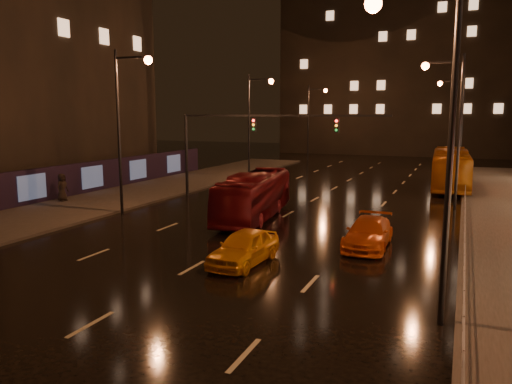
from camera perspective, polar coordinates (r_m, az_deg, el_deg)
ground at (r=35.07m, az=5.81°, el=-1.34°), size 140.00×140.00×0.00m
sidewalk_left at (r=37.07m, az=-17.00°, el=-1.01°), size 7.00×70.00×0.15m
building_distant at (r=86.08m, az=19.26°, el=16.26°), size 44.00×16.00×36.00m
hoarding_left at (r=37.27m, az=-24.42°, el=0.46°), size 0.30×46.00×2.50m
traffic_signal at (r=36.33m, az=-1.78°, el=6.57°), size 15.31×0.32×6.20m
streetlight_right at (r=15.09m, az=19.01°, el=9.37°), size 2.64×0.50×10.00m
railing_right at (r=31.50m, az=22.78°, el=-1.49°), size 0.05×56.00×1.00m
bus_red at (r=29.87m, az=-0.20°, el=-0.42°), size 3.50×10.01×2.73m
bus_curb at (r=45.00m, az=21.34°, el=2.50°), size 3.31×12.12×3.35m
taxi_near at (r=20.80m, az=-1.39°, el=-6.35°), size 1.95×4.32×1.44m
taxi_far at (r=24.02m, az=12.72°, el=-4.59°), size 1.99×4.72×1.36m
pedestrian_c at (r=37.54m, az=-21.28°, el=0.51°), size 0.67×0.98×1.94m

